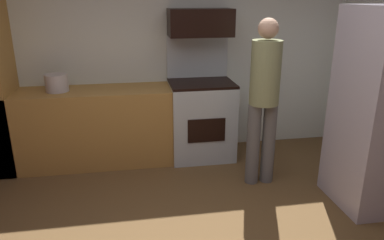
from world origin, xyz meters
name	(u,v)px	position (x,y,z in m)	size (l,w,h in m)	color
wall_back	(153,49)	(0.00, 2.34, 1.30)	(5.20, 0.12, 2.60)	silver
lower_cabinet_run	(81,128)	(-0.90, 1.98, 0.45)	(2.40, 0.60, 0.90)	#A87939
oven_range	(201,116)	(0.53, 1.97, 0.51)	(0.76, 0.65, 1.47)	#B0BBBE
microwave	(200,23)	(0.53, 2.06, 1.63)	(0.74, 0.38, 0.31)	black
person_cook	(264,95)	(1.02, 1.17, 0.97)	(0.31, 0.30, 1.73)	#5E5E5E
stock_pot	(57,83)	(-1.12, 1.98, 1.00)	(0.25, 0.25, 0.20)	#BDB6B5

